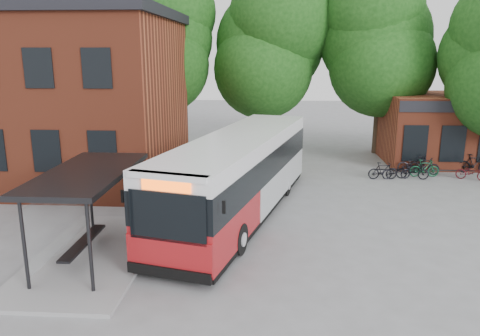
# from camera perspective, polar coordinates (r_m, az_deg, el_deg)

# --- Properties ---
(ground) EXTENTS (100.00, 100.00, 0.00)m
(ground) POSITION_cam_1_polar(r_m,az_deg,el_deg) (15.97, -0.63, -9.75)
(ground) COLOR slate
(bus_shelter) EXTENTS (3.60, 7.00, 2.90)m
(bus_shelter) POSITION_cam_1_polar(r_m,az_deg,el_deg) (15.52, -17.82, -5.42)
(bus_shelter) COLOR black
(bus_shelter) RESTS_ON ground
(bike_rail) EXTENTS (5.20, 0.10, 0.38)m
(bike_rail) POSITION_cam_1_polar(r_m,az_deg,el_deg) (26.63, 21.46, -0.57)
(bike_rail) COLOR black
(bike_rail) RESTS_ON ground
(tree_0) EXTENTS (7.92, 7.92, 11.00)m
(tree_0) POSITION_cam_1_polar(r_m,az_deg,el_deg) (31.42, -9.56, 12.07)
(tree_0) COLOR #154211
(tree_0) RESTS_ON ground
(tree_1) EXTENTS (7.92, 7.92, 10.40)m
(tree_1) POSITION_cam_1_polar(r_m,az_deg,el_deg) (31.61, 3.61, 11.70)
(tree_1) COLOR #154211
(tree_1) RESTS_ON ground
(tree_2) EXTENTS (7.92, 7.92, 11.00)m
(tree_2) POSITION_cam_1_polar(r_m,az_deg,el_deg) (31.36, 16.78, 11.68)
(tree_2) COLOR #154211
(tree_2) RESTS_ON ground
(city_bus) EXTENTS (5.84, 13.09, 3.26)m
(city_bus) POSITION_cam_1_polar(r_m,az_deg,el_deg) (18.65, -0.02, -0.95)
(city_bus) COLOR maroon
(city_bus) RESTS_ON ground
(bicycle_0) EXTENTS (1.60, 0.82, 0.80)m
(bicycle_0) POSITION_cam_1_polar(r_m,az_deg,el_deg) (25.60, 18.51, -0.40)
(bicycle_0) COLOR black
(bicycle_0) RESTS_ON ground
(bicycle_1) EXTENTS (1.54, 0.54, 0.91)m
(bicycle_1) POSITION_cam_1_polar(r_m,az_deg,el_deg) (25.28, 17.00, -0.33)
(bicycle_1) COLOR black
(bicycle_1) RESTS_ON ground
(bicycle_2) EXTENTS (1.69, 0.80, 0.85)m
(bicycle_2) POSITION_cam_1_polar(r_m,az_deg,el_deg) (25.85, 20.29, -0.35)
(bicycle_2) COLOR black
(bicycle_2) RESTS_ON ground
(bicycle_3) EXTENTS (1.56, 0.50, 0.93)m
(bicycle_3) POSITION_cam_1_polar(r_m,az_deg,el_deg) (26.51, 21.57, -0.04)
(bicycle_3) COLOR #12462B
(bicycle_3) RESTS_ON ground
(bicycle_4) EXTENTS (1.82, 0.66, 0.95)m
(bicycle_4) POSITION_cam_1_polar(r_m,az_deg,el_deg) (27.23, 20.47, 0.44)
(bicycle_4) COLOR black
(bicycle_4) RESTS_ON ground
(bicycle_5) EXTENTS (1.63, 0.98, 0.95)m
(bicycle_5) POSITION_cam_1_polar(r_m,az_deg,el_deg) (27.14, 21.54, 0.30)
(bicycle_5) COLOR black
(bicycle_5) RESTS_ON ground
(bicycle_6) EXTENTS (1.62, 1.09, 0.80)m
(bicycle_6) POSITION_cam_1_polar(r_m,az_deg,el_deg) (26.88, 26.43, -0.48)
(bicycle_6) COLOR #4A0F16
(bicycle_6) RESTS_ON ground
(bicycle_7) EXTENTS (1.79, 0.68, 1.05)m
(bicycle_7) POSITION_cam_1_polar(r_m,az_deg,el_deg) (28.45, 26.70, 0.47)
(bicycle_7) COLOR black
(bicycle_7) RESTS_ON ground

